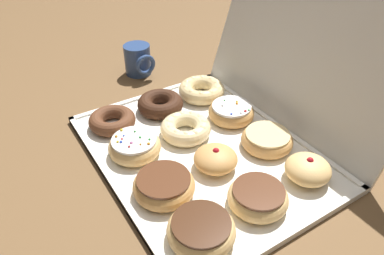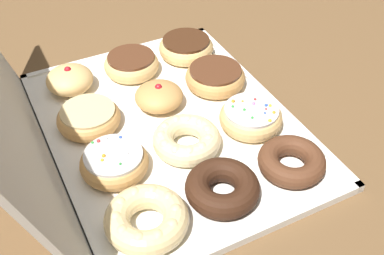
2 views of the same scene
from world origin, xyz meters
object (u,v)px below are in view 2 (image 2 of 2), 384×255
chocolate_frosted_donut_2 (215,77)px  cruller_donut_5 (185,140)px  sprinkle_donut_1 (251,117)px  chocolate_frosted_donut_3 (186,47)px  jelly_filled_donut_11 (70,80)px  chocolate_cake_ring_donut_0 (292,161)px  jelly_filled_donut_6 (159,96)px  chocolate_frosted_donut_7 (131,64)px  glazed_ring_donut_10 (89,117)px  sprinkle_donut_9 (114,162)px  chocolate_cake_ring_donut_4 (224,187)px  cruller_donut_8 (146,219)px  donut_box (171,127)px

chocolate_frosted_donut_2 → cruller_donut_5: size_ratio=1.02×
sprinkle_donut_1 → chocolate_frosted_donut_3: size_ratio=0.97×
chocolate_frosted_donut_2 → jelly_filled_donut_11: (0.12, 0.26, 0.00)m
chocolate_cake_ring_donut_0 → jelly_filled_donut_6: (0.25, 0.12, 0.01)m
jelly_filled_donut_6 → sprinkle_donut_1: bearing=-136.4°
chocolate_frosted_donut_7 → glazed_ring_donut_10: bearing=133.4°
sprinkle_donut_9 → chocolate_cake_ring_donut_4: bearing=-133.6°
chocolate_frosted_donut_3 → jelly_filled_donut_11: 0.25m
chocolate_cake_ring_donut_0 → chocolate_frosted_donut_2: chocolate_frosted_donut_2 is taller
sprinkle_donut_1 → jelly_filled_donut_11: (0.25, 0.25, 0.00)m
chocolate_frosted_donut_2 → sprinkle_donut_9: (-0.13, 0.26, -0.00)m
sprinkle_donut_1 → cruller_donut_8: bearing=115.8°
chocolate_cake_ring_donut_0 → chocolate_cake_ring_donut_4: size_ratio=0.96×
sprinkle_donut_9 → chocolate_frosted_donut_2: bearing=-63.1°
cruller_donut_8 → sprinkle_donut_9: size_ratio=1.11×
jelly_filled_donut_11 → chocolate_frosted_donut_3: bearing=-88.4°
chocolate_frosted_donut_3 → chocolate_frosted_donut_7: same height
chocolate_cake_ring_donut_0 → glazed_ring_donut_10: size_ratio=0.97×
sprinkle_donut_9 → donut_box: bearing=-64.3°
jelly_filled_donut_6 → chocolate_frosted_donut_7: size_ratio=0.81×
jelly_filled_donut_6 → cruller_donut_8: size_ratio=0.73×
sprinkle_donut_1 → chocolate_cake_ring_donut_0: bearing=-178.9°
jelly_filled_donut_11 → glazed_ring_donut_10: bearing=179.5°
donut_box → jelly_filled_donut_11: 0.23m
donut_box → chocolate_frosted_donut_7: 0.19m
chocolate_cake_ring_donut_4 → jelly_filled_donut_6: jelly_filled_donut_6 is taller
sprinkle_donut_1 → sprinkle_donut_9: size_ratio=1.02×
donut_box → chocolate_cake_ring_donut_0: 0.23m
chocolate_frosted_donut_7 → cruller_donut_8: size_ratio=0.91×
chocolate_cake_ring_donut_4 → cruller_donut_8: size_ratio=0.93×
sprinkle_donut_9 → chocolate_frosted_donut_7: bearing=-27.0°
cruller_donut_5 → sprinkle_donut_9: bearing=88.3°
chocolate_cake_ring_donut_0 → cruller_donut_5: 0.18m
chocolate_cake_ring_donut_0 → chocolate_cake_ring_donut_4: 0.12m
donut_box → sprinkle_donut_1: sprinkle_donut_1 is taller
jelly_filled_donut_6 → sprinkle_donut_9: 0.18m
cruller_donut_5 → jelly_filled_donut_6: (0.13, -0.01, 0.00)m
chocolate_cake_ring_donut_0 → sprinkle_donut_9: size_ratio=0.99×
cruller_donut_5 → jelly_filled_donut_11: bearing=26.6°
chocolate_cake_ring_donut_4 → sprinkle_donut_1: bearing=-45.8°
donut_box → chocolate_cake_ring_donut_4: bearing=-179.0°
chocolate_cake_ring_donut_4 → jelly_filled_donut_11: size_ratio=1.27×
donut_box → jelly_filled_donut_11: (0.18, 0.13, 0.03)m
sprinkle_donut_1 → jelly_filled_donut_6: 0.17m
chocolate_frosted_donut_3 → chocolate_cake_ring_donut_4: size_ratio=1.01×
chocolate_frosted_donut_3 → chocolate_cake_ring_donut_0: bearing=-179.8°
chocolate_frosted_donut_2 → cruller_donut_5: 0.19m
chocolate_cake_ring_donut_0 → jelly_filled_donut_6: jelly_filled_donut_6 is taller
donut_box → sprinkle_donut_1: 0.14m
donut_box → sprinkle_donut_9: 0.14m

